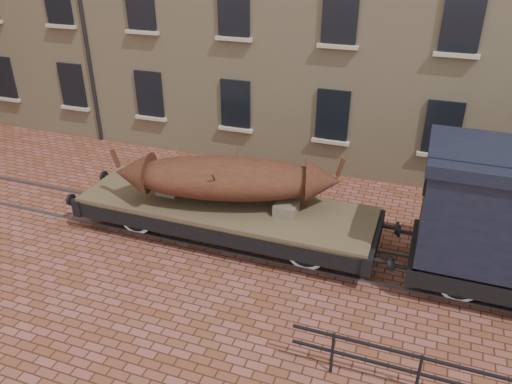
% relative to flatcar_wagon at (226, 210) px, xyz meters
% --- Properties ---
extents(ground, '(90.00, 90.00, 0.00)m').
position_rel_flatcar_wagon_xyz_m(ground, '(0.83, 0.00, -0.86)').
color(ground, brown).
extents(rail_track, '(30.00, 1.52, 0.06)m').
position_rel_flatcar_wagon_xyz_m(rail_track, '(0.83, 0.00, -0.83)').
color(rail_track, '#59595E').
rests_on(rail_track, ground).
extents(flatcar_wagon, '(9.16, 2.48, 1.38)m').
position_rel_flatcar_wagon_xyz_m(flatcar_wagon, '(0.00, 0.00, 0.00)').
color(flatcar_wagon, '#433922').
rests_on(flatcar_wagon, ground).
extents(iron_boat, '(6.12, 2.97, 1.49)m').
position_rel_flatcar_wagon_xyz_m(iron_boat, '(0.05, 0.00, 1.00)').
color(iron_boat, '#542814').
rests_on(iron_boat, flatcar_wagon).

